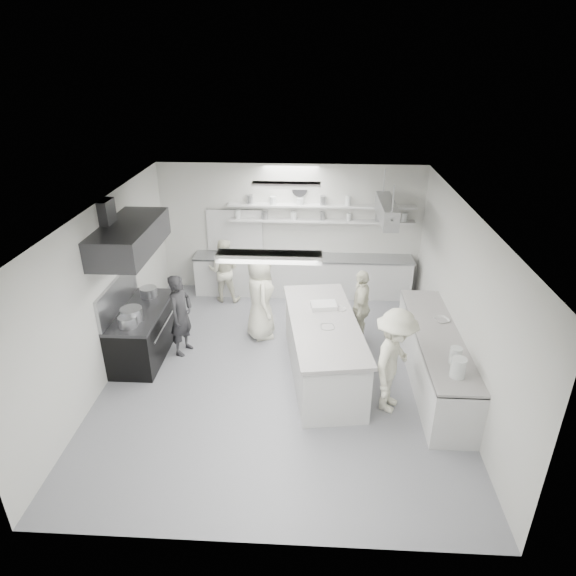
# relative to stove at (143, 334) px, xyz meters

# --- Properties ---
(floor) EXTENTS (6.00, 7.00, 0.02)m
(floor) POSITION_rel_stove_xyz_m (2.60, -0.40, -0.46)
(floor) COLOR gray
(floor) RESTS_ON ground
(ceiling) EXTENTS (6.00, 7.00, 0.02)m
(ceiling) POSITION_rel_stove_xyz_m (2.60, -0.40, 2.56)
(ceiling) COLOR silver
(ceiling) RESTS_ON wall_back
(wall_back) EXTENTS (6.00, 0.04, 3.00)m
(wall_back) POSITION_rel_stove_xyz_m (2.60, 3.10, 1.05)
(wall_back) COLOR silver
(wall_back) RESTS_ON floor
(wall_front) EXTENTS (6.00, 0.04, 3.00)m
(wall_front) POSITION_rel_stove_xyz_m (2.60, -3.90, 1.05)
(wall_front) COLOR silver
(wall_front) RESTS_ON floor
(wall_left) EXTENTS (0.04, 7.00, 3.00)m
(wall_left) POSITION_rel_stove_xyz_m (-0.40, -0.40, 1.05)
(wall_left) COLOR silver
(wall_left) RESTS_ON floor
(wall_right) EXTENTS (0.04, 7.00, 3.00)m
(wall_right) POSITION_rel_stove_xyz_m (5.60, -0.40, 1.05)
(wall_right) COLOR silver
(wall_right) RESTS_ON floor
(stove) EXTENTS (0.80, 1.80, 0.90)m
(stove) POSITION_rel_stove_xyz_m (0.00, 0.00, 0.00)
(stove) COLOR black
(stove) RESTS_ON floor
(exhaust_hood) EXTENTS (0.85, 2.00, 0.50)m
(exhaust_hood) POSITION_rel_stove_xyz_m (0.00, -0.00, 1.90)
(exhaust_hood) COLOR #323336
(exhaust_hood) RESTS_ON wall_left
(back_counter) EXTENTS (5.00, 0.60, 0.92)m
(back_counter) POSITION_rel_stove_xyz_m (2.90, 2.80, 0.01)
(back_counter) COLOR silver
(back_counter) RESTS_ON floor
(shelf_lower) EXTENTS (4.20, 0.26, 0.04)m
(shelf_lower) POSITION_rel_stove_xyz_m (3.30, 2.97, 1.30)
(shelf_lower) COLOR silver
(shelf_lower) RESTS_ON wall_back
(shelf_upper) EXTENTS (4.20, 0.26, 0.04)m
(shelf_upper) POSITION_rel_stove_xyz_m (3.30, 2.97, 1.65)
(shelf_upper) COLOR silver
(shelf_upper) RESTS_ON wall_back
(pass_through_window) EXTENTS (1.30, 0.04, 1.00)m
(pass_through_window) POSITION_rel_stove_xyz_m (1.30, 3.08, 1.00)
(pass_through_window) COLOR black
(pass_through_window) RESTS_ON wall_back
(wall_clock) EXTENTS (0.32, 0.05, 0.32)m
(wall_clock) POSITION_rel_stove_xyz_m (2.80, 3.06, 2.00)
(wall_clock) COLOR silver
(wall_clock) RESTS_ON wall_back
(right_counter) EXTENTS (0.74, 3.30, 0.94)m
(right_counter) POSITION_rel_stove_xyz_m (5.25, -0.60, 0.02)
(right_counter) COLOR silver
(right_counter) RESTS_ON floor
(pot_rack) EXTENTS (0.30, 1.60, 0.40)m
(pot_rack) POSITION_rel_stove_xyz_m (4.60, 2.00, 1.85)
(pot_rack) COLOR #9B9DA2
(pot_rack) RESTS_ON ceiling
(light_fixture_front) EXTENTS (1.30, 0.25, 0.10)m
(light_fixture_front) POSITION_rel_stove_xyz_m (2.60, -2.20, 2.49)
(light_fixture_front) COLOR silver
(light_fixture_front) RESTS_ON ceiling
(light_fixture_rear) EXTENTS (1.30, 0.25, 0.10)m
(light_fixture_rear) POSITION_rel_stove_xyz_m (2.60, 1.40, 2.49)
(light_fixture_rear) COLOR silver
(light_fixture_rear) RESTS_ON ceiling
(prep_island) EXTENTS (1.44, 2.92, 1.03)m
(prep_island) POSITION_rel_stove_xyz_m (3.34, -0.45, 0.07)
(prep_island) COLOR silver
(prep_island) RESTS_ON floor
(stove_pot) EXTENTS (0.38, 0.38, 0.28)m
(stove_pot) POSITION_rel_stove_xyz_m (0.00, -0.39, 0.60)
(stove_pot) COLOR #9B9DA2
(stove_pot) RESTS_ON stove
(cook_stove) EXTENTS (0.54, 0.67, 1.59)m
(cook_stove) POSITION_rel_stove_xyz_m (0.71, 0.14, 0.34)
(cook_stove) COLOR #262629
(cook_stove) RESTS_ON floor
(cook_back) EXTENTS (0.73, 0.58, 1.47)m
(cook_back) POSITION_rel_stove_xyz_m (1.12, 2.37, 0.29)
(cook_back) COLOR white
(cook_back) RESTS_ON floor
(cook_island_left) EXTENTS (0.77, 0.99, 1.78)m
(cook_island_left) POSITION_rel_stove_xyz_m (2.12, 0.82, 0.44)
(cook_island_left) COLOR white
(cook_island_left) RESTS_ON floor
(cook_island_right) EXTENTS (0.53, 0.94, 1.52)m
(cook_island_right) POSITION_rel_stove_xyz_m (4.08, 0.73, 0.31)
(cook_island_right) COLOR white
(cook_island_right) RESTS_ON floor
(cook_right) EXTENTS (1.07, 1.31, 1.76)m
(cook_right) POSITION_rel_stove_xyz_m (4.43, -1.31, 0.43)
(cook_right) COLOR white
(cook_right) RESTS_ON floor
(bowl_island_a) EXTENTS (0.27, 0.27, 0.06)m
(bowl_island_a) POSITION_rel_stove_xyz_m (3.40, -0.65, 0.61)
(bowl_island_a) COLOR #9B9DA2
(bowl_island_a) RESTS_ON prep_island
(bowl_island_b) EXTENTS (0.21, 0.21, 0.07)m
(bowl_island_b) POSITION_rel_stove_xyz_m (3.64, -0.02, 0.62)
(bowl_island_b) COLOR silver
(bowl_island_b) RESTS_ON prep_island
(bowl_right) EXTENTS (0.33, 0.33, 0.06)m
(bowl_right) POSITION_rel_stove_xyz_m (5.40, -0.13, 0.52)
(bowl_right) COLOR silver
(bowl_right) RESTS_ON right_counter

